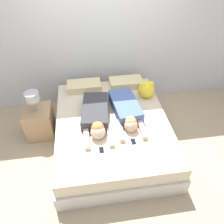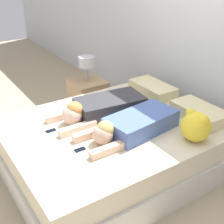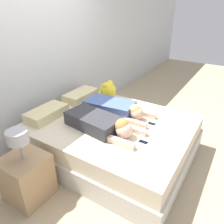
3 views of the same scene
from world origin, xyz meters
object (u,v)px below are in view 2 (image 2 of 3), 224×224
Objects in this scene: person_left at (100,108)px; nightstand at (88,97)px; cell_phone_left at (51,131)px; pillow_head_left at (153,89)px; cell_phone_right at (80,150)px; bed at (112,147)px; plush_toy at (196,126)px; pillow_head_right at (199,113)px; person_right at (132,125)px.

person_left is 1.05m from nightstand.
cell_phone_left is 1.36m from nightstand.
nightstand reaches higher than person_left.
pillow_head_left reaches higher than cell_phone_right.
cell_phone_right reaches higher than bed.
nightstand is at bearing 135.05° from cell_phone_left.
person_left is at bearing -80.69° from pillow_head_left.
plush_toy is at bearing 66.38° from cell_phone_right.
cell_phone_left is at bearing -111.30° from bed.
bed is at bearing -114.02° from pillow_head_right.
person_left is (-0.24, 0.01, 0.36)m from bed.
pillow_head_right reaches higher than cell_phone_right.
cell_phone_left is 1.39m from plush_toy.
cell_phone_right is at bearing 10.54° from cell_phone_left.
cell_phone_left reaches higher than bed.
person_right is (0.24, 0.07, 0.35)m from bed.
person_right is at bearing -51.61° from pillow_head_left.
pillow_head_left reaches higher than bed.
pillow_head_right is 1.05m from person_left.
person_left reaches higher than cell_phone_right.
person_left is 1.02m from plush_toy.
person_left is at bearing 91.78° from cell_phone_left.
cell_phone_right is at bearing -96.58° from pillow_head_right.
plush_toy reaches higher than person_right.
cell_phone_left is 0.46m from cell_phone_right.
person_right is 0.57m from cell_phone_right.
plush_toy reaches higher than cell_phone_left.
nightstand reaches higher than plush_toy.
person_right reaches higher than cell_phone_left.
pillow_head_left is 2.02× the size of plush_toy.
nightstand is (-0.93, 0.37, -0.31)m from person_left.
person_left is 0.48m from person_right.
person_left is at bearing 133.13° from cell_phone_right.
plush_toy is at bearing -52.62° from pillow_head_right.
pillow_head_right is (0.38, 0.85, 0.33)m from bed.
pillow_head_right is 0.46m from plush_toy.
person_left is 1.22× the size of nightstand.
nightstand is at bearing 167.99° from person_right.
plush_toy is 0.34× the size of nightstand.
cell_phone_left is at bearing -88.22° from person_left.
plush_toy reaches higher than pillow_head_left.
pillow_head_right is 2.02× the size of plush_toy.
pillow_head_right is at bearing 79.54° from person_right.
plush_toy is at bearing 44.97° from person_right.
pillow_head_right is at bearing 83.42° from cell_phone_right.
cell_phone_right is at bearing -65.31° from bed.
pillow_head_left is at bearing 99.31° from person_left.
person_left is at bearing -21.47° from nightstand.
person_right is at bearing -12.01° from nightstand.
pillow_head_right is (0.76, 0.00, 0.00)m from pillow_head_left.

